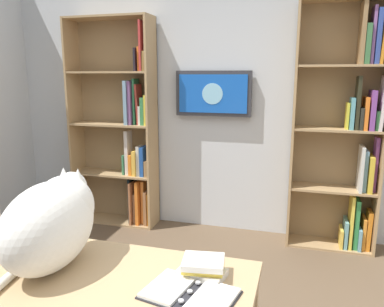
{
  "coord_description": "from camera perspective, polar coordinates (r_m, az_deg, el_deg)",
  "views": [
    {
      "loc": [
        -0.77,
        1.42,
        1.55
      ],
      "look_at": [
        -0.02,
        -1.16,
        0.99
      ],
      "focal_mm": 35.27,
      "sensor_mm": 36.0,
      "label": 1
    }
  ],
  "objects": [
    {
      "name": "wall_back",
      "position": [
        3.74,
        4.27,
        8.74
      ],
      "size": [
        4.52,
        0.06,
        2.7
      ],
      "primitive_type": "cube",
      "color": "silver",
      "rests_on": "ground"
    },
    {
      "name": "bookshelf_left",
      "position": [
        3.54,
        22.58,
        3.31
      ],
      "size": [
        0.75,
        0.28,
        2.17
      ],
      "color": "tan",
      "rests_on": "ground"
    },
    {
      "name": "bookshelf_right",
      "position": [
        3.94,
        -10.31,
        3.22
      ],
      "size": [
        0.89,
        0.28,
        2.1
      ],
      "color": "tan",
      "rests_on": "ground"
    },
    {
      "name": "wall_mounted_tv",
      "position": [
        3.67,
        3.23,
        9.03
      ],
      "size": [
        0.73,
        0.07,
        0.43
      ],
      "color": "#333338"
    },
    {
      "name": "desk",
      "position": [
        1.69,
        -16.53,
        -21.28
      ],
      "size": [
        1.37,
        0.64,
        0.76
      ],
      "color": "tan",
      "rests_on": "ground"
    },
    {
      "name": "cat",
      "position": [
        1.68,
        -20.19,
        -9.45
      ],
      "size": [
        0.29,
        0.63,
        0.39
      ],
      "color": "white",
      "rests_on": "desk"
    },
    {
      "name": "open_binder",
      "position": [
        1.46,
        -0.34,
        -20.42
      ],
      "size": [
        0.37,
        0.28,
        0.02
      ],
      "color": "#26262B",
      "rests_on": "desk"
    },
    {
      "name": "desk_book_stack",
      "position": [
        1.56,
        1.64,
        -16.88
      ],
      "size": [
        0.2,
        0.16,
        0.08
      ],
      "color": "beige",
      "rests_on": "desk"
    }
  ]
}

